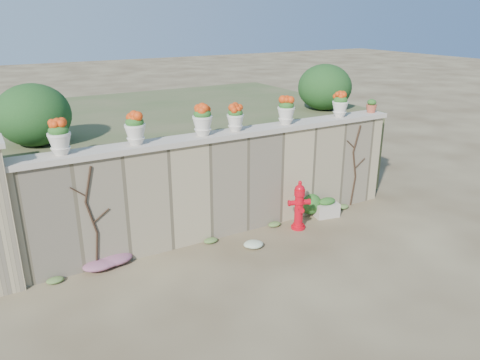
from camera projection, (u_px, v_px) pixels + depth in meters
ground at (275, 271)px, 8.18m from camera, size 80.00×80.00×0.00m
stone_wall at (226, 186)px, 9.31m from camera, size 8.00×0.40×2.00m
wall_cap at (225, 135)px, 8.96m from camera, size 8.10×0.52×0.10m
raised_fill at (166, 148)px, 11.92m from camera, size 9.00×6.00×2.00m
back_shrub_left at (33, 115)px, 8.27m from camera, size 1.30×1.30×1.10m
back_shrub_right at (325, 87)px, 11.36m from camera, size 1.30×1.30×1.10m
vine_left at (92, 218)px, 7.88m from camera, size 0.60×0.04×1.91m
vine_right at (355, 165)px, 10.65m from camera, size 0.60×0.04×1.91m
fire_hydrant at (299, 205)px, 9.61m from camera, size 0.46×0.32×1.05m
planter_box at (327, 208)px, 10.30m from camera, size 0.57×0.40×0.44m
green_shrub at (316, 202)px, 10.34m from camera, size 0.64×0.58×0.61m
magenta_clump at (109, 261)px, 8.24m from camera, size 0.92×0.61×0.25m
white_flowers at (255, 243)px, 8.98m from camera, size 0.45×0.36×0.16m
urn_pot_0 at (59, 137)px, 7.44m from camera, size 0.37×0.37×0.57m
urn_pot_1 at (135, 128)px, 8.03m from camera, size 0.36×0.36×0.57m
urn_pot_2 at (202, 120)px, 8.63m from camera, size 0.37×0.37×0.58m
urn_pot_3 at (235, 118)px, 8.96m from camera, size 0.33×0.33×0.51m
urn_pot_4 at (286, 111)px, 9.51m from camera, size 0.36×0.36×0.56m
urn_pot_5 at (340, 105)px, 10.19m from camera, size 0.35×0.35×0.54m
terracotta_pot at (371, 107)px, 10.68m from camera, size 0.25×0.25×0.29m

